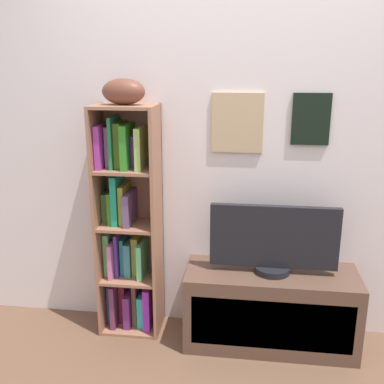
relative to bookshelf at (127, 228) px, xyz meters
The scene contains 5 objects.
back_wall 0.91m from the bookshelf, 11.46° to the left, with size 4.80×0.08×2.52m.
bookshelf is the anchor object (origin of this frame).
football 0.89m from the bookshelf, 56.02° to the right, with size 0.27×0.16×0.16m, color brown.
tv_stand 1.06m from the bookshelf, ahead, with size 1.08×0.41×0.50m.
television 0.96m from the bookshelf, ahead, with size 0.79×0.22×0.44m.
Camera 1 is at (0.07, -1.69, 1.76)m, focal length 41.54 mm.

